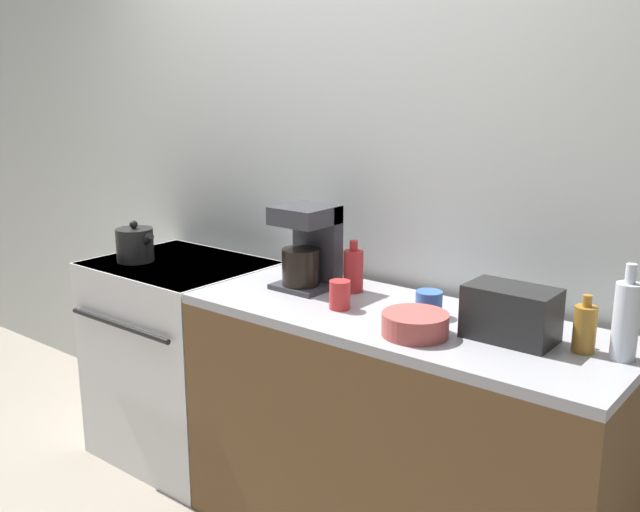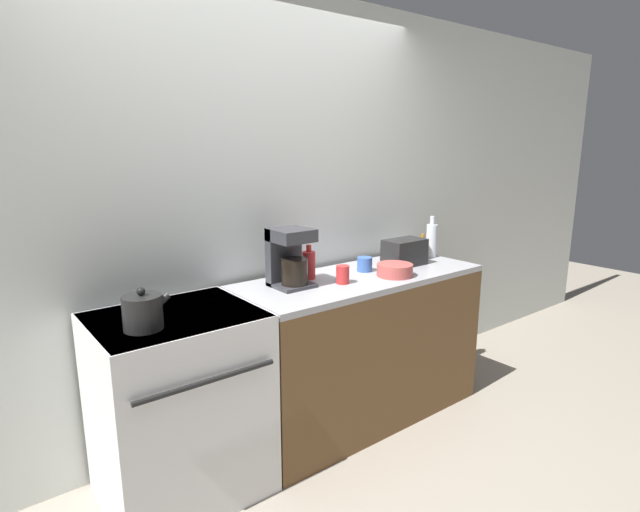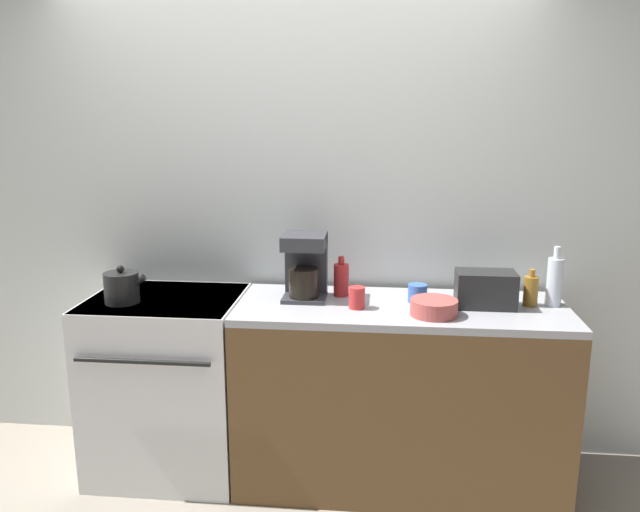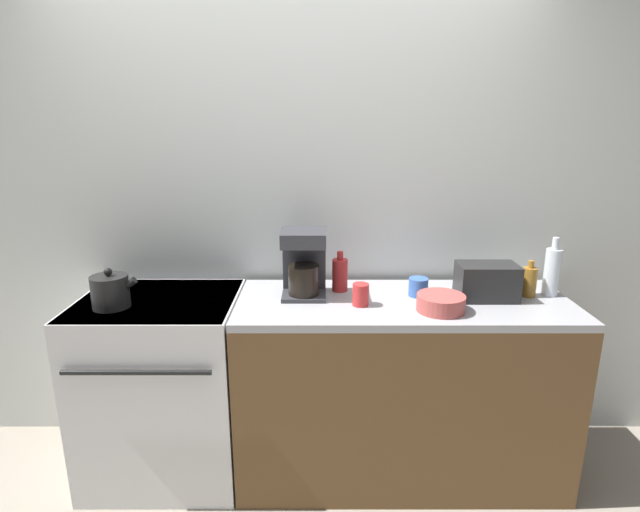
% 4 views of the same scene
% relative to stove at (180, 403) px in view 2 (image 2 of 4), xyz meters
% --- Properties ---
extents(ground_plane, '(12.00, 12.00, 0.00)m').
position_rel_stove_xyz_m(ground_plane, '(0.62, -0.31, -0.48)').
color(ground_plane, gray).
extents(wall_back, '(8.00, 0.05, 2.60)m').
position_rel_stove_xyz_m(wall_back, '(0.62, 0.37, 0.82)').
color(wall_back, silver).
rests_on(wall_back, ground_plane).
extents(stove, '(0.76, 0.66, 0.94)m').
position_rel_stove_xyz_m(stove, '(0.00, 0.00, 0.00)').
color(stove, silver).
rests_on(stove, ground_plane).
extents(counter_block, '(1.60, 0.62, 0.94)m').
position_rel_stove_xyz_m(counter_block, '(1.19, -0.01, -0.01)').
color(counter_block, brown).
rests_on(counter_block, ground_plane).
extents(kettle, '(0.21, 0.17, 0.19)m').
position_rel_stove_xyz_m(kettle, '(-0.17, -0.10, 0.54)').
color(kettle, black).
rests_on(kettle, stove).
extents(toaster, '(0.28, 0.17, 0.17)m').
position_rel_stove_xyz_m(toaster, '(1.59, 0.01, 0.54)').
color(toaster, black).
rests_on(toaster, counter_block).
extents(coffee_maker, '(0.21, 0.22, 0.33)m').
position_rel_stove_xyz_m(coffee_maker, '(0.71, 0.07, 0.63)').
color(coffee_maker, '#333338').
rests_on(coffee_maker, counter_block).
extents(bottle_red, '(0.08, 0.08, 0.20)m').
position_rel_stove_xyz_m(bottle_red, '(0.89, 0.13, 0.54)').
color(bottle_red, '#B72828').
rests_on(bottle_red, counter_block).
extents(bottle_amber, '(0.07, 0.07, 0.18)m').
position_rel_stove_xyz_m(bottle_amber, '(1.81, 0.05, 0.53)').
color(bottle_amber, '#9E6B23').
rests_on(bottle_amber, counter_block).
extents(bottle_clear, '(0.08, 0.08, 0.29)m').
position_rel_stove_xyz_m(bottle_clear, '(1.92, 0.06, 0.58)').
color(bottle_clear, silver).
rests_on(bottle_clear, counter_block).
extents(cup_red, '(0.08, 0.08, 0.10)m').
position_rel_stove_xyz_m(cup_red, '(0.98, -0.08, 0.51)').
color(cup_red, red).
rests_on(cup_red, counter_block).
extents(cup_blue, '(0.09, 0.09, 0.09)m').
position_rel_stove_xyz_m(cup_blue, '(1.27, 0.05, 0.50)').
color(cup_blue, '#3860B2').
rests_on(cup_blue, counter_block).
extents(bowl, '(0.22, 0.22, 0.08)m').
position_rel_stove_xyz_m(bowl, '(1.33, -0.15, 0.50)').
color(bowl, '#B24C47').
rests_on(bowl, counter_block).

